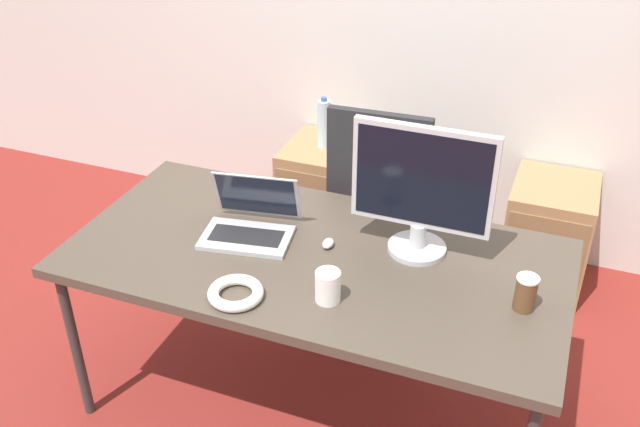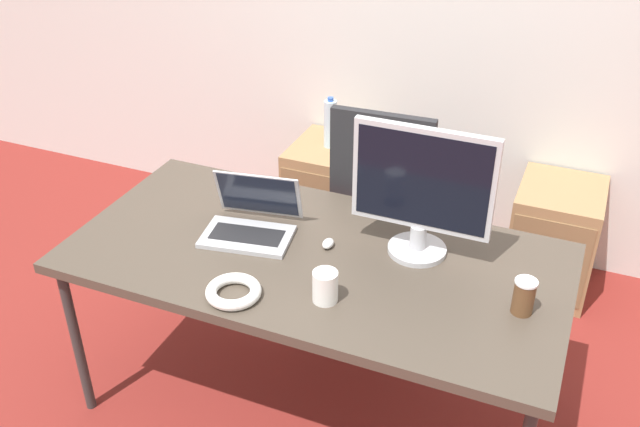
# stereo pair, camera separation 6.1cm
# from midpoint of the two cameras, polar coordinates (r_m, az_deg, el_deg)

# --- Properties ---
(ground_plane) EXTENTS (14.00, 14.00, 0.00)m
(ground_plane) POSITION_cam_midpoint_polar(r_m,az_deg,el_deg) (3.13, -0.89, -14.71)
(ground_plane) COLOR maroon
(wall_back) EXTENTS (10.00, 0.05, 2.60)m
(wall_back) POSITION_cam_midpoint_polar(r_m,az_deg,el_deg) (3.71, 7.88, 16.21)
(wall_back) COLOR silver
(wall_back) RESTS_ON ground_plane
(desk) EXTENTS (1.84, 0.91, 0.75)m
(desk) POSITION_cam_midpoint_polar(r_m,az_deg,el_deg) (2.66, -1.01, -4.05)
(desk) COLOR #473D33
(desk) RESTS_ON ground_plane
(office_chair) EXTENTS (0.56, 0.57, 1.11)m
(office_chair) POSITION_cam_midpoint_polar(r_m,az_deg,el_deg) (3.39, 4.61, -1.39)
(office_chair) COLOR #232326
(office_chair) RESTS_ON ground_plane
(cabinet_left) EXTENTS (0.40, 0.46, 0.57)m
(cabinet_left) POSITION_cam_midpoint_polar(r_m,az_deg,el_deg) (3.99, -0.16, 1.74)
(cabinet_left) COLOR #99754C
(cabinet_left) RESTS_ON ground_plane
(cabinet_right) EXTENTS (0.40, 0.46, 0.57)m
(cabinet_right) POSITION_cam_midpoint_polar(r_m,az_deg,el_deg) (3.78, 17.29, -1.63)
(cabinet_right) COLOR #99754C
(cabinet_right) RESTS_ON ground_plane
(water_bottle) EXTENTS (0.07, 0.07, 0.28)m
(water_bottle) POSITION_cam_midpoint_polar(r_m,az_deg,el_deg) (3.80, -0.16, 7.21)
(water_bottle) COLOR silver
(water_bottle) RESTS_ON cabinet_left
(laptop_center) EXTENTS (0.37, 0.33, 0.22)m
(laptop_center) POSITION_cam_midpoint_polar(r_m,az_deg,el_deg) (2.75, -6.24, -0.77)
(laptop_center) COLOR #ADADB2
(laptop_center) RESTS_ON desk
(monitor) EXTENTS (0.51, 0.22, 0.50)m
(monitor) POSITION_cam_midpoint_polar(r_m,az_deg,el_deg) (2.54, 7.46, 1.91)
(monitor) COLOR #B7B7BC
(monitor) RESTS_ON desk
(mouse) EXTENTS (0.04, 0.06, 0.03)m
(mouse) POSITION_cam_midpoint_polar(r_m,az_deg,el_deg) (2.67, -0.01, -2.41)
(mouse) COLOR silver
(mouse) RESTS_ON desk
(coffee_cup_white) EXTENTS (0.09, 0.09, 0.11)m
(coffee_cup_white) POSITION_cam_midpoint_polar(r_m,az_deg,el_deg) (2.38, -0.11, -5.86)
(coffee_cup_white) COLOR white
(coffee_cup_white) RESTS_ON desk
(coffee_cup_brown) EXTENTS (0.07, 0.07, 0.13)m
(coffee_cup_brown) POSITION_cam_midpoint_polar(r_m,az_deg,el_deg) (2.43, 15.43, -6.16)
(coffee_cup_brown) COLOR brown
(coffee_cup_brown) RESTS_ON desk
(cable_coil) EXTENTS (0.19, 0.19, 0.04)m
(cable_coil) POSITION_cam_midpoint_polar(r_m,az_deg,el_deg) (2.44, -7.48, -6.32)
(cable_coil) COLOR white
(cable_coil) RESTS_ON desk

